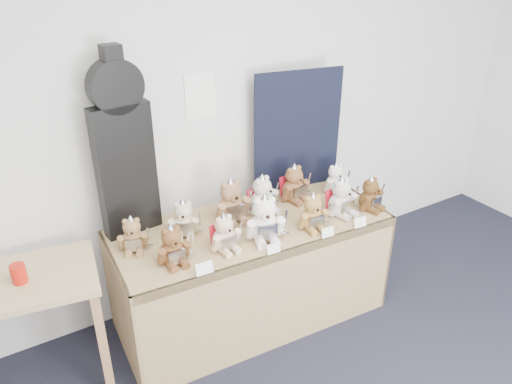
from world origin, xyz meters
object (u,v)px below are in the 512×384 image
side_table (9,301)px  teddy_front_right (313,214)px  teddy_front_centre (265,221)px  teddy_front_end (371,195)px  teddy_back_centre_right (263,197)px  red_cup (19,274)px  teddy_front_far_right (341,199)px  teddy_back_end (336,180)px  display_table (256,250)px  teddy_front_left (225,234)px  guitar_case (123,147)px  teddy_back_right (294,185)px  teddy_back_centre_left (232,203)px  teddy_back_left (184,220)px  teddy_front_far_left (173,247)px  teddy_back_far_left (133,236)px

side_table → teddy_front_right: bearing=-2.4°
teddy_front_centre → teddy_front_end: bearing=15.1°
teddy_front_centre → teddy_back_centre_right: 0.34m
red_cup → teddy_front_far_right: (1.96, -0.26, 0.03)m
teddy_front_centre → teddy_back_end: 0.83m
display_table → teddy_front_left: size_ratio=7.05×
teddy_back_centre_right → guitar_case: bearing=145.4°
display_table → teddy_front_end: 0.86m
teddy_front_left → teddy_back_right: bearing=17.7°
teddy_front_far_right → teddy_back_centre_right: 0.52m
teddy_back_centre_left → teddy_back_end: (0.84, -0.03, -0.03)m
teddy_front_end → teddy_back_left: 1.27m
red_cup → teddy_front_left: teddy_front_left is taller
side_table → display_table: bearing=1.8°
guitar_case → teddy_front_far_left: 0.66m
guitar_case → teddy_back_far_left: guitar_case is taller
red_cup → teddy_front_left: bearing=-12.0°
red_cup → teddy_back_right: bearing=2.2°
teddy_front_far_left → teddy_front_far_right: teddy_front_far_right is taller
guitar_case → teddy_front_end: (1.47, -0.57, -0.46)m
teddy_front_end → teddy_front_centre: bearing=163.7°
teddy_back_centre_right → teddy_front_left: bearing=-167.3°
side_table → teddy_front_end: bearing=0.1°
teddy_front_far_left → teddy_front_left: 0.32m
side_table → teddy_back_far_left: 0.74m
guitar_case → teddy_front_right: bearing=-36.4°
teddy_back_end → teddy_back_far_left: 1.50m
red_cup → teddy_front_end: size_ratio=0.41×
teddy_front_far_right → teddy_back_left: size_ratio=1.09×
teddy_front_right → teddy_back_far_left: size_ratio=1.10×
teddy_back_far_left → teddy_front_far_right: bearing=5.9°
teddy_front_far_left → teddy_back_centre_left: teddy_back_centre_left is taller
guitar_case → teddy_back_end: size_ratio=4.68×
teddy_back_left → teddy_back_far_left: teddy_back_left is taller
teddy_front_left → teddy_back_right: 0.77m
teddy_front_right → teddy_front_far_left: bearing=-179.0°
teddy_front_far_left → teddy_back_centre_right: 0.78m
teddy_front_end → teddy_back_left: bearing=150.9°
teddy_front_far_right → teddy_back_centre_left: (-0.66, 0.30, 0.01)m
teddy_front_far_right → teddy_back_far_left: (-1.33, 0.30, -0.02)m
teddy_back_centre_left → teddy_back_centre_right: (0.23, -0.01, -0.01)m
side_table → teddy_front_centre: teddy_front_centre is taller
display_table → teddy_front_far_left: 0.65m
teddy_back_centre_right → teddy_back_centre_left: bearing=157.8°
teddy_back_left → teddy_back_far_left: 0.33m
guitar_case → teddy_back_centre_left: guitar_case is taller
teddy_back_right → teddy_back_far_left: teddy_back_right is taller
red_cup → teddy_back_left: 0.96m
teddy_front_left → teddy_front_right: 0.59m
teddy_front_left → teddy_front_right: (0.59, -0.07, 0.00)m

